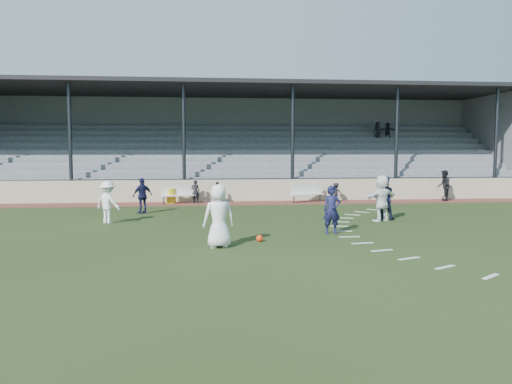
% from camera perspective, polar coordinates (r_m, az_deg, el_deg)
% --- Properties ---
extents(ground, '(90.00, 90.00, 0.00)m').
position_cam_1_polar(ground, '(16.26, 0.92, -5.34)').
color(ground, '#233415').
rests_on(ground, ground).
extents(cinder_track, '(34.00, 2.00, 0.02)m').
position_cam_1_polar(cinder_track, '(26.61, -1.78, -1.27)').
color(cinder_track, brown).
rests_on(cinder_track, ground).
extents(retaining_wall, '(34.00, 0.18, 1.20)m').
position_cam_1_polar(retaining_wall, '(27.59, -1.95, 0.18)').
color(retaining_wall, '#BCAF90').
rests_on(retaining_wall, ground).
extents(bench_left, '(2.02, 1.10, 0.95)m').
position_cam_1_polar(bench_left, '(26.63, -8.72, -0.08)').
color(bench_left, white).
rests_on(bench_left, cinder_track).
extents(bench_right, '(2.00, 1.21, 0.95)m').
position_cam_1_polar(bench_right, '(27.08, 5.82, 0.03)').
color(bench_right, white).
rests_on(bench_right, cinder_track).
extents(trash_bin, '(0.50, 0.50, 0.80)m').
position_cam_1_polar(trash_bin, '(26.71, -9.69, -0.44)').
color(trash_bin, gold).
rests_on(trash_bin, cinder_track).
extents(football, '(0.22, 0.22, 0.22)m').
position_cam_1_polar(football, '(15.68, 0.40, -5.32)').
color(football, '#F23C0E').
rests_on(football, ground).
extents(player_white_lead, '(1.01, 0.76, 1.88)m').
position_cam_1_polar(player_white_lead, '(14.71, -4.28, -2.74)').
color(player_white_lead, white).
rests_on(player_white_lead, ground).
extents(player_navy_lead, '(0.62, 0.42, 1.65)m').
position_cam_1_polar(player_navy_lead, '(17.19, 8.67, -2.04)').
color(player_navy_lead, '#16173D').
rests_on(player_navy_lead, ground).
extents(player_navy_mid, '(1.02, 0.88, 1.79)m').
position_cam_1_polar(player_navy_mid, '(21.07, 14.41, -0.66)').
color(player_navy_mid, '#16173D').
rests_on(player_navy_mid, ground).
extents(player_white_wing, '(1.23, 1.08, 1.65)m').
position_cam_1_polar(player_white_wing, '(20.22, -16.57, -1.14)').
color(player_white_wing, white).
rests_on(player_white_wing, ground).
extents(player_navy_wing, '(1.00, 0.85, 1.60)m').
position_cam_1_polar(player_navy_wing, '(22.92, -12.83, -0.42)').
color(player_navy_wing, '#16173D').
rests_on(player_navy_wing, ground).
extents(player_white_back, '(1.80, 1.22, 1.86)m').
position_cam_1_polar(player_white_back, '(20.63, 14.17, -0.68)').
color(player_white_back, white).
rests_on(player_white_back, ground).
extents(official, '(0.93, 1.02, 1.70)m').
position_cam_1_polar(official, '(29.50, 20.68, 0.70)').
color(official, black).
rests_on(official, cinder_track).
extents(sub_left_near, '(0.48, 0.34, 1.23)m').
position_cam_1_polar(sub_left_near, '(26.65, -6.94, 0.06)').
color(sub_left_near, black).
rests_on(sub_left_near, cinder_track).
extents(sub_left_far, '(0.71, 0.43, 1.13)m').
position_cam_1_polar(sub_left_far, '(26.60, -4.42, -0.04)').
color(sub_left_far, black).
rests_on(sub_left_far, cinder_track).
extents(sub_right, '(0.72, 0.51, 1.02)m').
position_cam_1_polar(sub_right, '(27.56, 9.12, -0.03)').
color(sub_right, black).
rests_on(sub_right, cinder_track).
extents(grandstand, '(34.60, 9.00, 6.61)m').
position_cam_1_polar(grandstand, '(32.20, -2.53, 3.72)').
color(grandstand, gray).
rests_on(grandstand, ground).
extents(penalty_arc, '(3.89, 14.63, 0.01)m').
position_cam_1_polar(penalty_arc, '(17.23, 14.70, -4.89)').
color(penalty_arc, silver).
rests_on(penalty_arc, ground).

